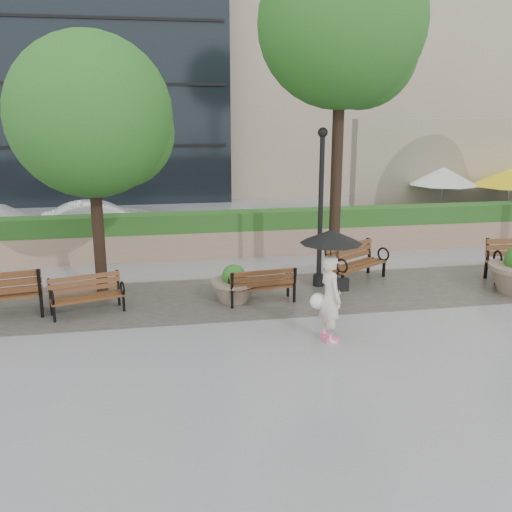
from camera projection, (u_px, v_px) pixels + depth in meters
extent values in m
plane|color=gray|center=(301.00, 344.00, 10.89)|extent=(100.00, 100.00, 0.00)
cube|color=#383330|center=(270.00, 295.00, 13.75)|extent=(28.00, 3.20, 0.01)
cube|color=#997C63|center=(244.00, 242.00, 17.46)|extent=(24.00, 0.80, 0.80)
cube|color=#2A541C|center=(244.00, 220.00, 17.29)|extent=(24.00, 0.75, 0.55)
cube|color=tan|center=(479.00, 173.00, 21.54)|extent=(10.00, 0.60, 4.00)
cube|color=#2A541C|center=(496.00, 225.00, 19.75)|extent=(8.00, 0.50, 0.90)
cube|color=black|center=(227.00, 228.00, 21.37)|extent=(40.00, 7.00, 0.00)
cube|color=tan|center=(374.00, 4.00, 31.98)|extent=(18.00, 10.00, 20.00)
torus|color=black|center=(39.00, 280.00, 12.59)|extent=(0.13, 0.42, 0.42)
cube|color=brown|center=(87.00, 298.00, 12.39)|extent=(1.63, 0.89, 0.04)
cube|color=brown|center=(84.00, 283.00, 12.53)|extent=(1.52, 0.55, 0.37)
cube|color=black|center=(88.00, 305.00, 12.46)|extent=(1.65, 0.98, 0.40)
torus|color=black|center=(52.00, 298.00, 11.90)|extent=(0.13, 0.32, 0.32)
torus|color=black|center=(122.00, 288.00, 12.54)|extent=(0.13, 0.32, 0.32)
cube|color=brown|center=(261.00, 286.00, 13.17)|extent=(1.61, 0.64, 0.04)
cube|color=brown|center=(264.00, 278.00, 12.87)|extent=(1.57, 0.28, 0.37)
cube|color=black|center=(261.00, 294.00, 13.19)|extent=(1.62, 0.73, 0.40)
torus|color=black|center=(289.00, 275.00, 13.48)|extent=(0.08, 0.33, 0.32)
torus|color=black|center=(228.00, 281.00, 13.07)|extent=(0.08, 0.33, 0.32)
cube|color=brown|center=(357.00, 265.00, 14.70)|extent=(1.83, 1.43, 0.05)
cube|color=brown|center=(349.00, 252.00, 14.82)|extent=(1.61, 1.07, 0.43)
cube|color=black|center=(356.00, 273.00, 14.77)|extent=(1.88, 1.51, 0.46)
torus|color=black|center=(342.00, 266.00, 13.96)|extent=(0.24, 0.34, 0.37)
torus|color=black|center=(383.00, 254.00, 15.08)|extent=(0.24, 0.34, 0.37)
torus|color=black|center=(498.00, 258.00, 14.41)|extent=(0.09, 0.42, 0.42)
cylinder|color=#7F6B56|center=(234.00, 282.00, 13.21)|extent=(1.06, 1.06, 0.09)
sphere|color=#1C4F16|center=(234.00, 276.00, 13.17)|extent=(0.55, 0.55, 0.55)
cylinder|color=black|center=(320.00, 213.00, 13.99)|extent=(0.12, 0.12, 3.77)
cylinder|color=black|center=(318.00, 280.00, 14.43)|extent=(0.28, 0.28, 0.30)
sphere|color=black|center=(323.00, 132.00, 13.50)|extent=(0.24, 0.24, 0.24)
cylinder|color=black|center=(97.00, 213.00, 13.53)|extent=(0.28, 0.28, 3.93)
sphere|color=#1C4F16|center=(90.00, 116.00, 12.96)|extent=(3.74, 3.74, 3.74)
sphere|color=#1C4F16|center=(119.00, 132.00, 13.45)|extent=(2.62, 2.62, 2.62)
cylinder|color=black|center=(337.00, 169.00, 14.01)|extent=(0.28, 0.28, 5.87)
sphere|color=#1C4F16|center=(342.00, 23.00, 13.17)|extent=(3.94, 3.94, 3.94)
sphere|color=#1C4F16|center=(361.00, 51.00, 13.70)|extent=(2.76, 2.76, 2.76)
cylinder|color=black|center=(439.00, 229.00, 20.97)|extent=(0.40, 0.40, 0.10)
cylinder|color=#99999E|center=(441.00, 201.00, 20.70)|extent=(0.06, 0.06, 2.20)
cone|color=white|center=(443.00, 176.00, 20.47)|extent=(2.50, 2.50, 0.60)
cylinder|color=black|center=(504.00, 232.00, 20.56)|extent=(0.40, 0.40, 0.10)
cylinder|color=#99999E|center=(507.00, 203.00, 20.30)|extent=(0.06, 0.06, 2.20)
cone|color=yellow|center=(510.00, 177.00, 20.07)|extent=(2.50, 2.50, 0.60)
imported|color=white|center=(100.00, 220.00, 19.72)|extent=(4.01, 1.98, 1.26)
imported|color=beige|center=(330.00, 295.00, 10.89)|extent=(0.56, 0.73, 1.82)
cube|color=#F2598C|center=(326.00, 335.00, 11.21)|extent=(0.15, 0.27, 0.09)
cube|color=#F2598C|center=(332.00, 340.00, 10.98)|extent=(0.15, 0.27, 0.09)
cube|color=black|center=(340.00, 285.00, 10.96)|extent=(0.17, 0.36, 0.25)
sphere|color=white|center=(318.00, 301.00, 11.08)|extent=(0.32, 0.32, 0.32)
cylinder|color=black|center=(330.00, 260.00, 10.76)|extent=(0.02, 0.02, 0.97)
cone|color=black|center=(331.00, 237.00, 10.64)|extent=(1.18, 1.18, 0.25)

